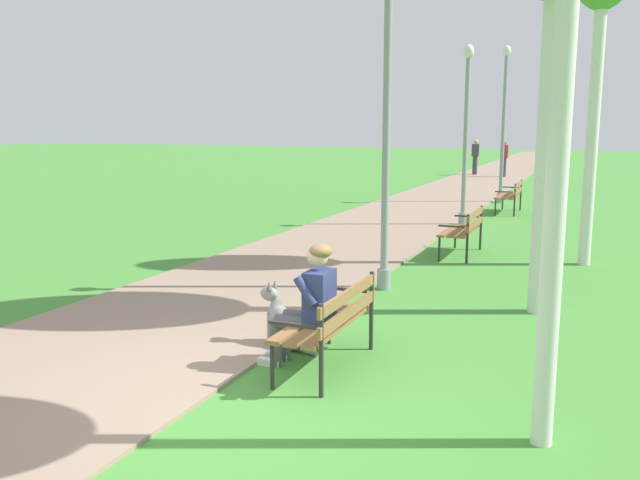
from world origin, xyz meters
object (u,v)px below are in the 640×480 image
Objects in this scene: park_bench_near at (331,318)px; lamp_post_near at (386,132)px; park_bench_far at (511,194)px; lamp_post_mid at (466,134)px; dog_grey at (285,325)px; lamp_post_far at (504,123)px; pedestrian_further_distant at (475,157)px; pedestrian_distant at (504,159)px; park_bench_mid at (465,228)px; person_seated_on_near_bench at (309,301)px.

lamp_post_near is (-0.49, 3.28, 1.75)m from park_bench_near.
park_bench_far is 3.32m from lamp_post_mid.
dog_grey is 3.53m from lamp_post_near.
dog_grey is at bearing -90.79° from lamp_post_far.
lamp_post_near is at bearing -88.81° from lamp_post_mid.
lamp_post_near is 2.65× the size of pedestrian_further_distant.
park_bench_far is at bearing -81.46° from pedestrian_distant.
lamp_post_mid is (-0.72, 3.64, 1.63)m from park_bench_mid.
person_seated_on_near_bench reaches higher than park_bench_mid.
park_bench_near is 1.85× the size of dog_grey.
pedestrian_distant is at bearing 93.45° from person_seated_on_near_bench.
lamp_post_near is (-0.60, -9.43, 1.75)m from park_bench_far.
lamp_post_far is at bearing 104.19° from park_bench_far.
pedestrian_distant is (-1.83, 12.17, 0.33)m from park_bench_far.
dog_grey is 0.49× the size of pedestrian_further_distant.
pedestrian_further_distant is (-2.46, 25.47, 0.58)m from dog_grey.
park_bench_near and park_bench_far have the same top height.
lamp_post_near reaches higher than pedestrian_further_distant.
park_bench_mid is 19.84m from pedestrian_further_distant.
park_bench_far is 1.85× the size of dog_grey.
lamp_post_far is at bearing 89.21° from dog_grey.
lamp_post_far is at bearing 91.81° from park_bench_near.
park_bench_far is at bearing 75.11° from lamp_post_mid.
park_bench_near is 1.00× the size of park_bench_mid.
lamp_post_mid reaches higher than dog_grey.
pedestrian_distant is at bearing -34.15° from pedestrian_further_distant.
park_bench_far is 0.34× the size of lamp_post_near.
park_bench_far is at bearing 89.47° from park_bench_near.
dog_grey is at bearing -84.48° from pedestrian_further_distant.
park_bench_mid is at bearing -86.26° from lamp_post_far.
lamp_post_near reaches higher than lamp_post_mid.
park_bench_mid is at bearing -90.18° from park_bench_far.
park_bench_far is (0.02, 6.43, 0.00)m from park_bench_mid.
person_seated_on_near_bench is 26.08m from pedestrian_further_distant.
park_bench_far is at bearing 86.30° from dog_grey.
lamp_post_near reaches higher than park_bench_near.
lamp_post_far reaches higher than park_bench_mid.
person_seated_on_near_bench is 3.71m from lamp_post_near.
pedestrian_further_distant is (-2.65, 22.57, -1.42)m from lamp_post_near.
person_seated_on_near_bench is 0.30× the size of lamp_post_mid.
park_bench_near is 6.28m from park_bench_mid.
lamp_post_near is at bearing 94.78° from person_seated_on_near_bench.
park_bench_far is at bearing 86.33° from lamp_post_near.
park_bench_near is 15.19m from lamp_post_far.
pedestrian_further_distant is at bearing 99.39° from park_bench_mid.
lamp_post_far reaches higher than lamp_post_near.
lamp_post_near is 6.64m from lamp_post_mid.
lamp_post_far is (-0.27, 15.12, 1.72)m from person_seated_on_near_bench.
person_seated_on_near_bench is 0.29× the size of lamp_post_near.
park_bench_mid is 9.00m from lamp_post_far.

